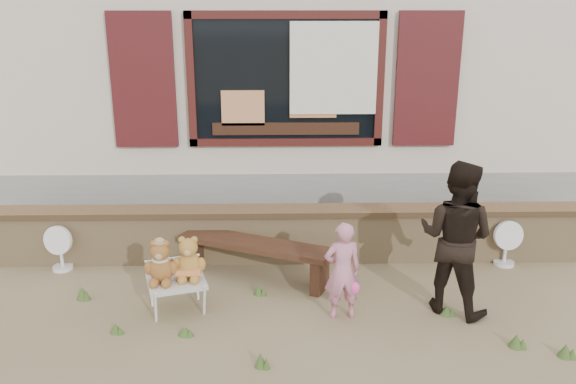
{
  "coord_description": "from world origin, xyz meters",
  "views": [
    {
      "loc": [
        -0.13,
        -5.82,
        3.1
      ],
      "look_at": [
        0.0,
        0.6,
        1.0
      ],
      "focal_mm": 38.0,
      "sensor_mm": 36.0,
      "label": 1
    }
  ],
  "objects_px": {
    "teddy_bear_left": "(161,261)",
    "child": "(342,271)",
    "teddy_bear_right": "(189,257)",
    "adult": "(456,238)",
    "bench": "(255,252)",
    "folding_chair": "(176,282)"
  },
  "relations": [
    {
      "from": "teddy_bear_left",
      "to": "child",
      "type": "distance_m",
      "value": 1.8
    },
    {
      "from": "teddy_bear_right",
      "to": "adult",
      "type": "bearing_deg",
      "value": -18.28
    },
    {
      "from": "teddy_bear_left",
      "to": "child",
      "type": "relative_size",
      "value": 0.45
    },
    {
      "from": "bench",
      "to": "folding_chair",
      "type": "xyz_separation_m",
      "value": [
        -0.78,
        -0.72,
        -0.02
      ]
    },
    {
      "from": "bench",
      "to": "child",
      "type": "bearing_deg",
      "value": -21.02
    },
    {
      "from": "folding_chair",
      "to": "bench",
      "type": "bearing_deg",
      "value": 25.86
    },
    {
      "from": "child",
      "to": "adult",
      "type": "height_order",
      "value": "adult"
    },
    {
      "from": "teddy_bear_left",
      "to": "adult",
      "type": "xyz_separation_m",
      "value": [
        2.93,
        0.01,
        0.22
      ]
    },
    {
      "from": "bench",
      "to": "adult",
      "type": "distance_m",
      "value": 2.2
    },
    {
      "from": "folding_chair",
      "to": "teddy_bear_left",
      "type": "bearing_deg",
      "value": -180.0
    },
    {
      "from": "child",
      "to": "folding_chair",
      "type": "bearing_deg",
      "value": -13.83
    },
    {
      "from": "folding_chair",
      "to": "teddy_bear_right",
      "type": "relative_size",
      "value": 1.49
    },
    {
      "from": "bench",
      "to": "teddy_bear_left",
      "type": "bearing_deg",
      "value": -116.42
    },
    {
      "from": "bench",
      "to": "adult",
      "type": "xyz_separation_m",
      "value": [
        2.02,
        -0.75,
        0.46
      ]
    },
    {
      "from": "folding_chair",
      "to": "teddy_bear_right",
      "type": "xyz_separation_m",
      "value": [
        0.13,
        0.04,
        0.26
      ]
    },
    {
      "from": "teddy_bear_right",
      "to": "adult",
      "type": "distance_m",
      "value": 2.67
    },
    {
      "from": "teddy_bear_left",
      "to": "teddy_bear_right",
      "type": "bearing_deg",
      "value": 0.0
    },
    {
      "from": "bench",
      "to": "teddy_bear_left",
      "type": "distance_m",
      "value": 1.21
    },
    {
      "from": "bench",
      "to": "teddy_bear_right",
      "type": "xyz_separation_m",
      "value": [
        -0.65,
        -0.68,
        0.25
      ]
    },
    {
      "from": "teddy_bear_right",
      "to": "child",
      "type": "height_order",
      "value": "child"
    },
    {
      "from": "teddy_bear_right",
      "to": "adult",
      "type": "xyz_separation_m",
      "value": [
        2.66,
        -0.07,
        0.21
      ]
    },
    {
      "from": "bench",
      "to": "teddy_bear_right",
      "type": "distance_m",
      "value": 0.97
    }
  ]
}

